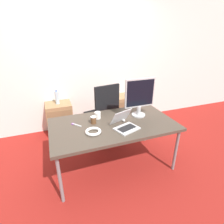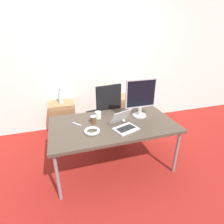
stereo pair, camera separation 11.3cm
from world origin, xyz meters
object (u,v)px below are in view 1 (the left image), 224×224
at_px(cable_coil, 93,131).
at_px(coffee_cup_white, 98,115).
at_px(laptop_center, 125,124).
at_px(mouse, 124,120).
at_px(office_chair, 102,119).
at_px(monitor, 140,97).
at_px(cabinet_left, 60,119).
at_px(coffee_cup_brown, 93,120).
at_px(cabinet_right, 124,109).
at_px(water_bottle, 57,98).

bearing_deg(cable_coil, coffee_cup_white, 66.33).
height_order(laptop_center, mouse, laptop_center).
distance_m(office_chair, monitor, 0.95).
xyz_separation_m(office_chair, cabinet_left, (-0.72, 0.47, -0.10)).
relative_size(cabinet_left, coffee_cup_brown, 6.26).
distance_m(laptop_center, mouse, 0.18).
bearing_deg(cabinet_left, coffee_cup_white, -63.54).
height_order(laptop_center, coffee_cup_brown, laptop_center).
height_order(mouse, coffee_cup_white, coffee_cup_white).
height_order(mouse, cable_coil, cable_coil).
bearing_deg(cabinet_right, cable_coil, -127.07).
distance_m(office_chair, coffee_cup_brown, 0.80).
bearing_deg(coffee_cup_brown, water_bottle, 109.56).
xyz_separation_m(coffee_cup_white, cable_coil, (-0.16, -0.37, -0.03)).
distance_m(water_bottle, cable_coil, 1.41).
bearing_deg(office_chair, monitor, -59.05).
height_order(office_chair, coffee_cup_white, office_chair).
distance_m(office_chair, coffee_cup_white, 0.66).
height_order(water_bottle, cable_coil, water_bottle).
relative_size(office_chair, monitor, 1.93).
bearing_deg(mouse, cabinet_right, 65.48).
bearing_deg(laptop_center, cabinet_right, 66.17).
xyz_separation_m(cabinet_left, mouse, (0.81, -1.21, 0.41)).
bearing_deg(cable_coil, cabinet_right, 52.93).
height_order(water_bottle, coffee_cup_brown, water_bottle).
xyz_separation_m(office_chair, laptop_center, (0.03, -0.90, 0.34)).
distance_m(coffee_cup_white, cable_coil, 0.41).
relative_size(cabinet_left, coffee_cup_white, 6.37).
relative_size(laptop_center, cable_coil, 2.02).
relative_size(water_bottle, monitor, 0.46).
height_order(cabinet_right, water_bottle, water_bottle).
xyz_separation_m(cabinet_right, water_bottle, (-1.36, 0.00, 0.44)).
distance_m(cabinet_right, coffee_cup_white, 1.39).
height_order(cabinet_right, coffee_cup_white, coffee_cup_white).
bearing_deg(water_bottle, mouse, -56.09).
distance_m(office_chair, water_bottle, 0.93).
bearing_deg(coffee_cup_white, office_chair, 66.32).
relative_size(monitor, coffee_cup_brown, 5.56).
distance_m(mouse, coffee_cup_white, 0.38).
distance_m(office_chair, cable_coil, 1.02).
bearing_deg(cabinet_left, office_chair, -33.33).
distance_m(cabinet_right, cable_coil, 1.76).
relative_size(cabinet_left, mouse, 9.53).
bearing_deg(monitor, office_chair, 120.95).
distance_m(monitor, mouse, 0.42).
distance_m(monitor, coffee_cup_brown, 0.74).
bearing_deg(coffee_cup_white, mouse, -33.80).
bearing_deg(monitor, coffee_cup_brown, -178.83).
relative_size(cabinet_right, monitor, 1.13).
bearing_deg(office_chair, cable_coil, -113.67).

